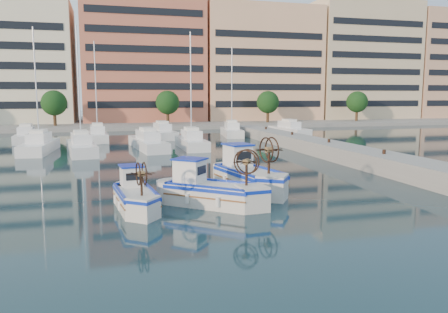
# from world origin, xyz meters

# --- Properties ---
(ground) EXTENTS (300.00, 300.00, 0.00)m
(ground) POSITION_xyz_m (0.00, 0.00, 0.00)
(ground) COLOR #17363D
(ground) RESTS_ON ground
(quay) EXTENTS (3.00, 60.00, 1.20)m
(quay) POSITION_xyz_m (13.00, 8.00, 0.60)
(quay) COLOR gray
(quay) RESTS_ON ground
(waterfront) EXTENTS (180.00, 40.00, 25.60)m
(waterfront) POSITION_xyz_m (9.23, 65.04, 11.10)
(waterfront) COLOR gray
(waterfront) RESTS_ON ground
(yacht_marina) EXTENTS (40.64, 22.45, 11.50)m
(yacht_marina) POSITION_xyz_m (-3.49, 27.99, 0.53)
(yacht_marina) COLOR white
(yacht_marina) RESTS_ON ground
(fishing_boat_a) EXTENTS (2.03, 4.02, 2.46)m
(fishing_boat_a) POSITION_xyz_m (-4.64, -0.30, 0.68)
(fishing_boat_a) COLOR silver
(fishing_boat_a) RESTS_ON ground
(fishing_boat_b) EXTENTS (4.50, 4.22, 2.84)m
(fishing_boat_b) POSITION_xyz_m (-1.16, -0.54, 0.78)
(fishing_boat_b) COLOR silver
(fishing_boat_b) RESTS_ON ground
(fishing_boat_c) EXTENTS (3.01, 5.26, 3.19)m
(fishing_boat_c) POSITION_xyz_m (1.70, 2.25, 0.88)
(fishing_boat_c) COLOR silver
(fishing_boat_c) RESTS_ON ground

